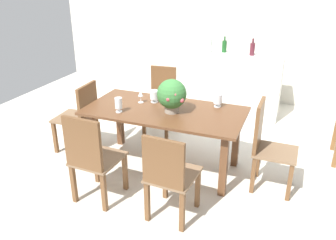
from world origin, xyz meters
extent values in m
plane|color=silver|center=(0.00, 0.00, 0.00)|extent=(7.04, 7.04, 0.00)
cube|color=beige|center=(0.00, 2.60, 1.30)|extent=(6.40, 0.10, 2.60)
cube|color=brown|center=(0.00, -0.21, 0.73)|extent=(1.83, 0.91, 0.03)
cube|color=brown|center=(-0.79, -0.54, 0.36)|extent=(0.08, 0.08, 0.72)
cube|color=brown|center=(0.79, -0.54, 0.36)|extent=(0.08, 0.08, 0.72)
cube|color=brown|center=(-0.79, 0.12, 0.36)|extent=(0.08, 0.08, 0.72)
cube|color=brown|center=(0.79, 0.12, 0.36)|extent=(0.08, 0.08, 0.72)
cube|color=brown|center=(0.60, -0.83, 0.22)|extent=(0.05, 0.05, 0.43)
cube|color=brown|center=(0.24, -0.81, 0.22)|extent=(0.05, 0.05, 0.43)
cube|color=brown|center=(0.58, -1.23, 0.22)|extent=(0.05, 0.05, 0.43)
cube|color=brown|center=(0.22, -1.21, 0.22)|extent=(0.05, 0.05, 0.43)
cube|color=brown|center=(0.41, -1.02, 0.45)|extent=(0.46, 0.50, 0.03)
cube|color=brown|center=(0.40, -1.24, 0.69)|extent=(0.40, 0.06, 0.46)
cube|color=brown|center=(-0.22, -0.83, 0.22)|extent=(0.05, 0.05, 0.43)
cube|color=brown|center=(-0.59, -0.81, 0.22)|extent=(0.05, 0.05, 0.43)
cube|color=brown|center=(-0.24, -1.23, 0.22)|extent=(0.05, 0.05, 0.43)
cube|color=brown|center=(-0.61, -1.22, 0.22)|extent=(0.05, 0.05, 0.43)
cube|color=brown|center=(-0.41, -1.02, 0.45)|extent=(0.47, 0.50, 0.03)
cube|color=brown|center=(-0.42, -1.24, 0.72)|extent=(0.41, 0.06, 0.52)
cube|color=brown|center=(-0.56, 0.39, 0.22)|extent=(0.05, 0.05, 0.43)
cube|color=brown|center=(-0.23, 0.42, 0.22)|extent=(0.05, 0.05, 0.43)
cube|color=brown|center=(-0.59, 0.78, 0.22)|extent=(0.05, 0.05, 0.43)
cube|color=brown|center=(-0.26, 0.81, 0.22)|extent=(0.05, 0.05, 0.43)
cube|color=brown|center=(-0.41, 0.60, 0.45)|extent=(0.44, 0.50, 0.03)
cube|color=brown|center=(-0.43, 0.81, 0.71)|extent=(0.38, 0.07, 0.50)
cube|color=brown|center=(1.46, -0.39, 0.22)|extent=(0.04, 0.04, 0.43)
cube|color=brown|center=(1.46, -0.04, 0.22)|extent=(0.04, 0.04, 0.43)
cube|color=brown|center=(1.08, -0.38, 0.22)|extent=(0.04, 0.04, 0.43)
cube|color=brown|center=(1.09, -0.04, 0.22)|extent=(0.04, 0.04, 0.43)
cube|color=brown|center=(1.27, -0.21, 0.45)|extent=(0.45, 0.43, 0.03)
cube|color=brown|center=(1.07, -0.21, 0.72)|extent=(0.04, 0.39, 0.53)
cube|color=brown|center=(-1.48, -0.03, 0.22)|extent=(0.05, 0.05, 0.43)
cube|color=brown|center=(-1.46, -0.41, 0.22)|extent=(0.05, 0.05, 0.43)
cube|color=brown|center=(-1.08, -0.01, 0.22)|extent=(0.05, 0.05, 0.43)
cube|color=brown|center=(-1.06, -0.40, 0.22)|extent=(0.05, 0.05, 0.43)
cube|color=brown|center=(-1.27, -0.21, 0.45)|extent=(0.49, 0.48, 0.03)
cube|color=brown|center=(-1.05, -0.20, 0.69)|extent=(0.06, 0.43, 0.46)
cylinder|color=gray|center=(0.10, -0.25, 0.79)|extent=(0.16, 0.16, 0.09)
sphere|color=#387538|center=(0.10, -0.25, 0.96)|extent=(0.33, 0.33, 0.33)
sphere|color=#C64C56|center=(0.10, -0.15, 1.01)|extent=(0.04, 0.04, 0.04)
sphere|color=#C64C56|center=(0.11, -0.40, 0.95)|extent=(0.05, 0.05, 0.05)
sphere|color=#C64C56|center=(0.24, -0.32, 0.93)|extent=(0.05, 0.05, 0.05)
sphere|color=#C64C56|center=(0.06, -0.36, 1.00)|extent=(0.05, 0.05, 0.05)
sphere|color=#C64C56|center=(0.18, -0.36, 1.00)|extent=(0.05, 0.05, 0.05)
sphere|color=#C64C56|center=(-0.02, -0.27, 1.00)|extent=(0.05, 0.05, 0.05)
cylinder|color=silver|center=(-0.21, -0.03, 0.75)|extent=(0.09, 0.09, 0.01)
cylinder|color=silver|center=(-0.21, -0.03, 0.77)|extent=(0.03, 0.03, 0.03)
cylinder|color=silver|center=(-0.21, -0.03, 0.84)|extent=(0.11, 0.11, 0.10)
cylinder|color=silver|center=(0.54, 0.10, 0.75)|extent=(0.08, 0.08, 0.01)
cylinder|color=silver|center=(0.54, 0.10, 0.77)|extent=(0.02, 0.02, 0.03)
cylinder|color=silver|center=(0.54, 0.10, 0.85)|extent=(0.10, 0.10, 0.11)
cylinder|color=silver|center=(-0.45, -0.47, 0.75)|extent=(0.07, 0.07, 0.01)
cylinder|color=silver|center=(-0.45, -0.47, 0.78)|extent=(0.02, 0.02, 0.04)
cylinder|color=silver|center=(-0.45, -0.47, 0.86)|extent=(0.08, 0.08, 0.12)
cylinder|color=silver|center=(-0.36, -0.10, 0.75)|extent=(0.06, 0.06, 0.00)
cylinder|color=silver|center=(-0.36, -0.10, 0.79)|extent=(0.01, 0.01, 0.08)
cone|color=silver|center=(-0.36, -0.10, 0.86)|extent=(0.06, 0.06, 0.06)
cube|color=white|center=(0.28, 1.82, 0.50)|extent=(1.73, 0.52, 0.99)
cylinder|color=#B2BFB7|center=(-0.03, 1.80, 1.09)|extent=(0.07, 0.07, 0.19)
cylinder|color=#B2BFB7|center=(-0.03, 1.80, 1.21)|extent=(0.03, 0.03, 0.06)
cylinder|color=#511E28|center=(0.65, 1.82, 1.09)|extent=(0.08, 0.08, 0.19)
cylinder|color=#511E28|center=(0.65, 1.82, 1.22)|extent=(0.03, 0.03, 0.07)
cylinder|color=#194C1E|center=(0.19, 1.88, 1.09)|extent=(0.07, 0.07, 0.18)
cylinder|color=#194C1E|center=(0.19, 1.88, 1.21)|extent=(0.03, 0.03, 0.07)
camera|label=1|loc=(1.39, -3.67, 2.24)|focal=37.32mm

